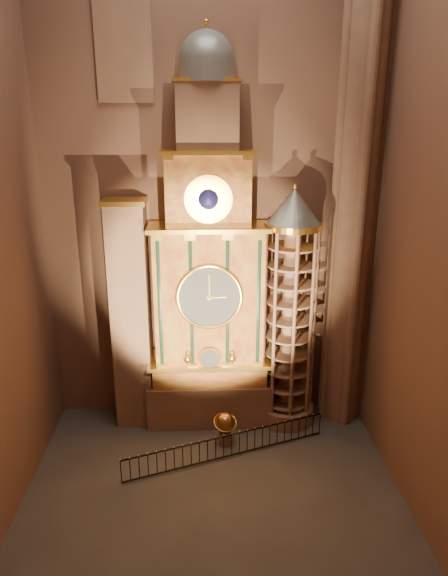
{
  "coord_description": "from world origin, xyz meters",
  "views": [
    {
      "loc": [
        -0.31,
        -15.98,
        13.25
      ],
      "look_at": [
        0.56,
        3.0,
        7.01
      ],
      "focal_mm": 32.0,
      "sensor_mm": 36.0,
      "label": 1
    }
  ],
  "objects_px": {
    "astronomical_clock": "(209,281)",
    "stair_turret": "(290,313)",
    "iron_railing": "(228,446)",
    "celestial_globe": "(225,426)",
    "portrait_tower": "(131,316)"
  },
  "relations": [
    {
      "from": "astronomical_clock",
      "to": "stair_turret",
      "type": "bearing_deg",
      "value": -4.3
    },
    {
      "from": "iron_railing",
      "to": "stair_turret",
      "type": "bearing_deg",
      "value": 44.76
    },
    {
      "from": "astronomical_clock",
      "to": "stair_turret",
      "type": "relative_size",
      "value": 1.55
    },
    {
      "from": "astronomical_clock",
      "to": "celestial_globe",
      "type": "relative_size",
      "value": 11.46
    },
    {
      "from": "stair_turret",
      "to": "astronomical_clock",
      "type": "bearing_deg",
      "value": 175.7
    },
    {
      "from": "celestial_globe",
      "to": "iron_railing",
      "type": "height_order",
      "value": "celestial_globe"
    },
    {
      "from": "astronomical_clock",
      "to": "stair_turret",
      "type": "xyz_separation_m",
      "value": [
        3.5,
        -0.26,
        -1.41
      ]
    },
    {
      "from": "celestial_globe",
      "to": "stair_turret",
      "type": "bearing_deg",
      "value": 32.3
    },
    {
      "from": "stair_turret",
      "to": "iron_railing",
      "type": "xyz_separation_m",
      "value": [
        -2.84,
        -2.82,
        -4.71
      ]
    },
    {
      "from": "celestial_globe",
      "to": "astronomical_clock",
      "type": "bearing_deg",
      "value": 106.16
    },
    {
      "from": "iron_railing",
      "to": "celestial_globe",
      "type": "bearing_deg",
      "value": 93.17
    },
    {
      "from": "stair_turret",
      "to": "celestial_globe",
      "type": "distance_m",
      "value": 5.57
    },
    {
      "from": "astronomical_clock",
      "to": "celestial_globe",
      "type": "xyz_separation_m",
      "value": [
        0.61,
        -2.09,
        -5.8
      ]
    },
    {
      "from": "stair_turret",
      "to": "iron_railing",
      "type": "relative_size",
      "value": 1.31
    },
    {
      "from": "portrait_tower",
      "to": "astronomical_clock",
      "type": "bearing_deg",
      "value": -0.29
    }
  ]
}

